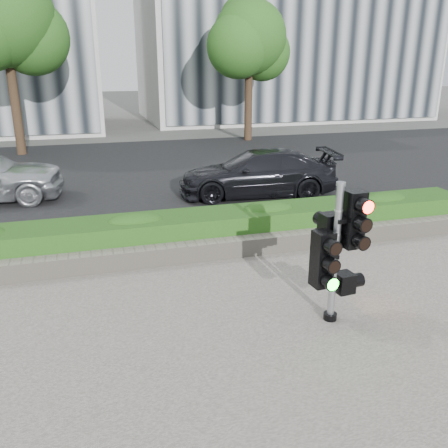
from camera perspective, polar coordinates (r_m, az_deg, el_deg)
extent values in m
plane|color=#51514C|center=(7.30, 1.50, -10.00)|extent=(120.00, 120.00, 0.00)
cube|color=#9E9389|center=(5.39, 10.22, -22.11)|extent=(16.00, 11.00, 0.03)
cube|color=black|center=(16.58, -9.09, 6.36)|extent=(60.00, 13.00, 0.02)
cube|color=gray|center=(10.06, -3.94, -1.35)|extent=(60.00, 0.25, 0.12)
cube|color=gray|center=(8.87, -2.22, -3.17)|extent=(12.00, 0.32, 0.34)
cube|color=#438629|center=(9.40, -3.19, -0.78)|extent=(12.00, 1.00, 0.68)
cube|color=#B7B7B2|center=(33.78, 6.96, 22.90)|extent=(18.00, 10.00, 12.00)
cylinder|color=black|center=(20.80, -23.82, 13.13)|extent=(0.36, 0.36, 4.03)
sphere|color=#224714|center=(20.81, -25.04, 21.78)|extent=(3.74, 3.74, 3.74)
sphere|color=#224714|center=(21.04, -22.16, 20.10)|extent=(2.88, 2.88, 2.88)
cylinder|color=black|center=(22.91, 2.95, 14.46)|extent=(0.36, 0.36, 3.58)
sphere|color=#224714|center=(22.87, 3.08, 21.51)|extent=(3.33, 3.33, 3.33)
sphere|color=#224714|center=(23.41, 4.66, 19.85)|extent=(2.56, 2.56, 2.56)
sphere|color=#224714|center=(22.29, 1.74, 20.61)|extent=(2.82, 2.82, 2.82)
sphere|color=#224714|center=(23.52, 2.56, 23.32)|extent=(2.30, 2.30, 2.30)
cylinder|color=black|center=(7.08, 12.64, -10.76)|extent=(0.19, 0.19, 0.10)
cylinder|color=gray|center=(6.68, 13.21, -3.73)|extent=(0.10, 0.10, 1.97)
cylinder|color=gray|center=(6.37, 13.88, 4.71)|extent=(0.13, 0.13, 0.05)
cube|color=#FF1107|center=(6.61, 15.26, 0.54)|extent=(0.27, 0.27, 0.79)
cube|color=#14E51E|center=(6.54, 11.74, -4.15)|extent=(0.27, 0.27, 0.79)
cube|color=black|center=(6.77, 12.53, -0.96)|extent=(0.27, 0.27, 0.54)
cube|color=orange|center=(6.99, 14.24, -6.84)|extent=(0.27, 0.27, 0.29)
imported|color=black|center=(13.14, 4.06, 6.14)|extent=(4.53, 2.37, 1.25)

